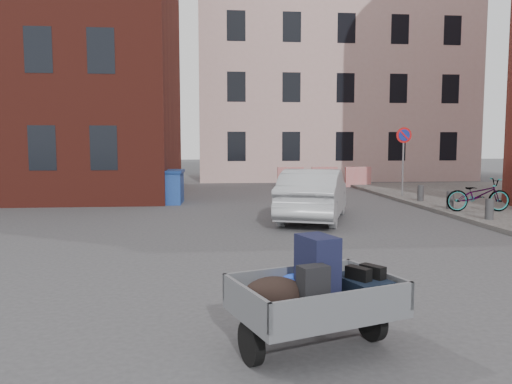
{
  "coord_description": "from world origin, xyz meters",
  "views": [
    {
      "loc": [
        -1.43,
        -9.2,
        2.13
      ],
      "look_at": [
        -0.46,
        1.46,
        1.1
      ],
      "focal_mm": 35.0,
      "sensor_mm": 36.0,
      "label": 1
    }
  ],
  "objects": [
    {
      "name": "no_parking_sign",
      "position": [
        6.0,
        9.48,
        2.01
      ],
      "size": [
        0.6,
        0.09,
        2.65
      ],
      "color": "gray",
      "rests_on": "sidewalk"
    },
    {
      "name": "building_pink",
      "position": [
        6.0,
        22.0,
        7.0
      ],
      "size": [
        16.0,
        8.0,
        14.0
      ],
      "primitive_type": "cube",
      "color": "#CCA49D",
      "rests_on": "ground"
    },
    {
      "name": "barriers",
      "position": [
        4.2,
        15.0,
        0.5
      ],
      "size": [
        4.7,
        0.18,
        1.0
      ],
      "color": "red",
      "rests_on": "ground"
    },
    {
      "name": "bollards",
      "position": [
        6.0,
        3.4,
        0.4
      ],
      "size": [
        0.22,
        9.02,
        0.55
      ],
      "color": "#3A3A3D",
      "rests_on": "sidewalk"
    },
    {
      "name": "bicycle",
      "position": [
        6.53,
        4.94,
        0.62
      ],
      "size": [
        1.94,
        0.8,
        0.99
      ],
      "primitive_type": "imported",
      "rotation": [
        0.0,
        0.0,
        1.49
      ],
      "color": "black",
      "rests_on": "sidewalk"
    },
    {
      "name": "trailer",
      "position": [
        -0.39,
        -4.33,
        0.61
      ],
      "size": [
        1.88,
        1.98,
        1.2
      ],
      "rotation": [
        0.0,
        0.0,
        0.34
      ],
      "color": "black",
      "rests_on": "ground"
    },
    {
      "name": "silver_car",
      "position": [
        1.46,
        4.53,
        0.72
      ],
      "size": [
        2.87,
        4.63,
        1.44
      ],
      "primitive_type": "imported",
      "rotation": [
        0.0,
        0.0,
        2.81
      ],
      "color": "#A0A2A7",
      "rests_on": "ground"
    },
    {
      "name": "ground",
      "position": [
        0.0,
        0.0,
        0.0
      ],
      "size": [
        120.0,
        120.0,
        0.0
      ],
      "primitive_type": "plane",
      "color": "#38383A",
      "rests_on": "ground"
    },
    {
      "name": "dumpster",
      "position": [
        -3.84,
        8.92,
        0.61
      ],
      "size": [
        2.92,
        1.59,
        1.2
      ],
      "rotation": [
        0.0,
        0.0,
        -0.04
      ],
      "color": "#1F4193",
      "rests_on": "ground"
    },
    {
      "name": "building_brick",
      "position": [
        -9.0,
        13.0,
        7.0
      ],
      "size": [
        12.0,
        10.0,
        14.0
      ],
      "primitive_type": "cube",
      "color": "#591E16",
      "rests_on": "ground"
    }
  ]
}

